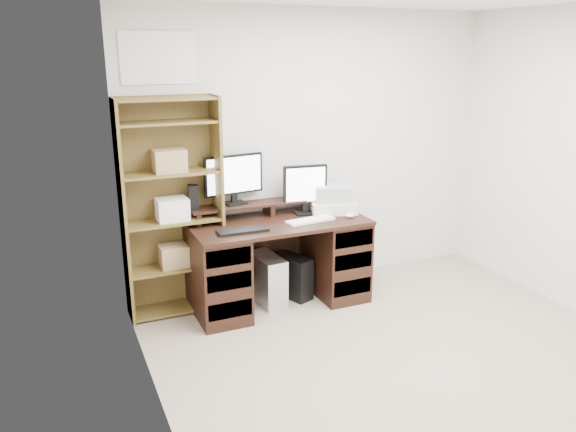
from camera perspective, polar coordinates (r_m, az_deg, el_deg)
room at (r=3.51m, az=17.05°, el=1.13°), size 3.54×4.04×2.54m
desk at (r=4.87m, az=-1.01°, el=-4.55°), size 1.50×0.70×0.75m
riser_shelf at (r=4.91m, az=-1.97°, el=1.20°), size 1.40×0.22×0.12m
monitor_wide at (r=4.79m, az=-5.55°, el=4.01°), size 0.53×0.16×0.42m
monitor_small at (r=4.91m, az=1.75°, el=2.93°), size 0.40×0.17×0.43m
speaker at (r=4.69m, az=-9.60°, el=1.89°), size 0.09×0.09×0.21m
keyboard_black at (r=4.47m, az=-4.63°, el=-1.50°), size 0.41×0.15×0.02m
keyboard_white at (r=4.73m, az=2.28°, el=-0.44°), size 0.44×0.17×0.02m
mouse at (r=4.87m, az=6.33°, el=0.08°), size 0.11×0.09×0.04m
printer at (r=5.02m, az=4.60°, el=0.98°), size 0.47×0.40×0.10m
basket at (r=4.99m, az=4.63°, el=2.31°), size 0.39×0.33×0.14m
tower_silver at (r=4.94m, az=-2.12°, el=-6.41°), size 0.23×0.44×0.43m
tower_black at (r=5.06m, az=0.42°, el=-6.14°), size 0.29×0.41×0.38m
bookshelf at (r=4.66m, az=-11.76°, el=0.97°), size 0.80×0.30×1.80m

